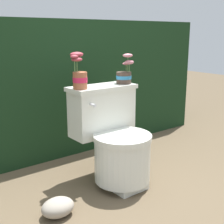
{
  "coord_description": "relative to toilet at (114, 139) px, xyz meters",
  "views": [
    {
      "loc": [
        -1.3,
        -1.56,
        1.08
      ],
      "look_at": [
        0.02,
        0.15,
        0.53
      ],
      "focal_mm": 50.0,
      "sensor_mm": 36.0,
      "label": 1
    }
  ],
  "objects": [
    {
      "name": "hedge_backdrop",
      "position": [
        -0.02,
        1.09,
        0.27
      ],
      "size": [
        3.18,
        0.93,
        1.19
      ],
      "color": "black",
      "rests_on": "ground"
    },
    {
      "name": "potted_plant_midleft",
      "position": [
        0.19,
        0.12,
        0.44
      ],
      "size": [
        0.13,
        0.12,
        0.23
      ],
      "color": "#47382D",
      "rests_on": "toilet"
    },
    {
      "name": "ground_plane",
      "position": [
        -0.02,
        -0.13,
        -0.33
      ],
      "size": [
        12.0,
        12.0,
        0.0
      ],
      "primitive_type": "plane",
      "color": "brown"
    },
    {
      "name": "garden_stone",
      "position": [
        -0.55,
        -0.16,
        -0.27
      ],
      "size": [
        0.2,
        0.16,
        0.11
      ],
      "color": "#9E9384",
      "rests_on": "ground"
    },
    {
      "name": "potted_plant_left",
      "position": [
        -0.2,
        0.13,
        0.47
      ],
      "size": [
        0.12,
        0.12,
        0.25
      ],
      "color": "#9E5638",
      "rests_on": "toilet"
    },
    {
      "name": "toilet",
      "position": [
        0.0,
        0.0,
        0.0
      ],
      "size": [
        0.51,
        0.56,
        0.7
      ],
      "color": "silver",
      "rests_on": "ground"
    }
  ]
}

